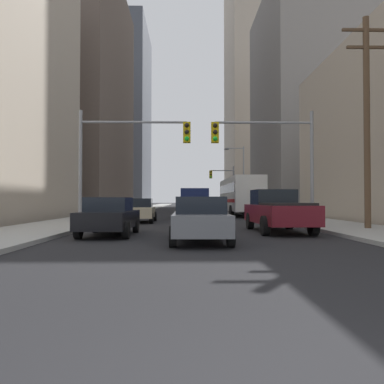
{
  "coord_description": "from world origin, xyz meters",
  "views": [
    {
      "loc": [
        -0.6,
        -2.07,
        1.41
      ],
      "look_at": [
        0.0,
        30.24,
        2.12
      ],
      "focal_mm": 35.03,
      "sensor_mm": 36.0,
      "label": 1
    }
  ],
  "objects": [
    {
      "name": "building_left_mid_office",
      "position": [
        -19.83,
        49.88,
        15.98
      ],
      "size": [
        20.54,
        25.68,
        31.96
      ],
      "primitive_type": "cube",
      "color": "#66564C",
      "rests_on": "ground"
    },
    {
      "name": "sidewalk_right",
      "position": [
        7.3,
        50.0,
        0.07
      ],
      "size": [
        3.94,
        160.0,
        0.15
      ],
      "primitive_type": "cube",
      "color": "#9E9E99",
      "rests_on": "ground"
    },
    {
      "name": "sidewalk_left",
      "position": [
        -7.3,
        50.0,
        0.07
      ],
      "size": [
        3.94,
        160.0,
        0.15
      ],
      "primitive_type": "cube",
      "color": "#9E9E99",
      "rests_on": "ground"
    },
    {
      "name": "building_right_far_highrise",
      "position": [
        17.24,
        87.2,
        36.97
      ],
      "size": [
        14.65,
        21.21,
        73.94
      ],
      "primitive_type": "cube",
      "color": "#B7A893",
      "rests_on": "ground"
    },
    {
      "name": "sedan_grey",
      "position": [
        -0.1,
        10.42,
        0.77
      ],
      "size": [
        1.95,
        4.2,
        1.52
      ],
      "color": "slate",
      "rests_on": "ground"
    },
    {
      "name": "sedan_black",
      "position": [
        -3.6,
        12.86,
        0.77
      ],
      "size": [
        1.95,
        4.24,
        1.52
      ],
      "color": "black",
      "rests_on": "ground"
    },
    {
      "name": "building_left_far_tower",
      "position": [
        -20.29,
        92.6,
        22.62
      ],
      "size": [
        20.25,
        22.49,
        45.24
      ],
      "primitive_type": "cube",
      "color": "#4C515B",
      "rests_on": "ground"
    },
    {
      "name": "traffic_signal_far_right",
      "position": [
        4.52,
        48.07,
        4.02
      ],
      "size": [
        3.35,
        0.44,
        6.0
      ],
      "color": "gray",
      "rests_on": "ground"
    },
    {
      "name": "street_lamp_right",
      "position": [
        5.67,
        40.03,
        4.53
      ],
      "size": [
        2.28,
        0.32,
        7.5
      ],
      "color": "gray",
      "rests_on": "ground"
    },
    {
      "name": "cargo_van_navy",
      "position": [
        0.12,
        26.8,
        1.29
      ],
      "size": [
        2.16,
        5.24,
        2.26
      ],
      "color": "#141E4C",
      "rests_on": "ground"
    },
    {
      "name": "city_bus",
      "position": [
        4.49,
        32.52,
        1.93
      ],
      "size": [
        2.67,
        11.52,
        3.4
      ],
      "color": "silver",
      "rests_on": "ground"
    },
    {
      "name": "traffic_signal_near_right",
      "position": [
        3.62,
        16.99,
        4.11
      ],
      "size": [
        5.28,
        0.44,
        6.0
      ],
      "color": "gray",
      "rests_on": "ground"
    },
    {
      "name": "traffic_signal_near_left",
      "position": [
        -3.43,
        16.99,
        4.13
      ],
      "size": [
        5.7,
        0.44,
        6.0
      ],
      "color": "gray",
      "rests_on": "ground"
    },
    {
      "name": "building_right_mid_block",
      "position": [
        20.92,
        50.46,
        15.07
      ],
      "size": [
        21.1,
        20.28,
        30.13
      ],
      "primitive_type": "cube",
      "color": "gray",
      "rests_on": "ground"
    },
    {
      "name": "utility_pole_right",
      "position": [
        7.69,
        14.76,
        5.18
      ],
      "size": [
        2.2,
        0.28,
        9.82
      ],
      "color": "brown",
      "rests_on": "ground"
    },
    {
      "name": "pickup_truck_maroon",
      "position": [
        3.52,
        14.54,
        0.93
      ],
      "size": [
        2.2,
        5.46,
        1.9
      ],
      "color": "maroon",
      "rests_on": "ground"
    },
    {
      "name": "sedan_green",
      "position": [
        -0.03,
        35.2,
        0.77
      ],
      "size": [
        1.95,
        4.26,
        1.52
      ],
      "color": "#195938",
      "rests_on": "ground"
    },
    {
      "name": "sedan_beige",
      "position": [
        -3.5,
        21.83,
        0.77
      ],
      "size": [
        1.95,
        4.26,
        1.52
      ],
      "color": "#C6B793",
      "rests_on": "ground"
    }
  ]
}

